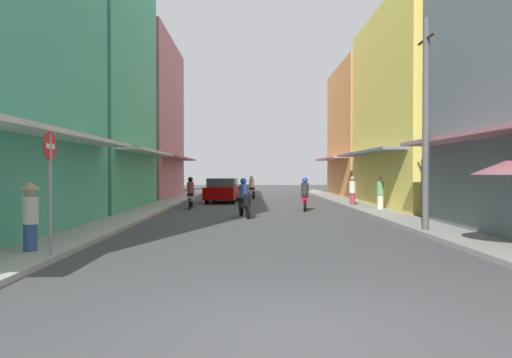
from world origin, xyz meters
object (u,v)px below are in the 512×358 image
(motorbike_white, at_px, (251,188))
(motorbike_silver, at_px, (191,194))
(pedestrian_midway, at_px, (380,194))
(motorbike_black, at_px, (244,200))
(pedestrian_foreground, at_px, (352,192))
(pedestrian_crossing, at_px, (30,214))
(motorbike_red, at_px, (305,196))
(utility_pole, at_px, (426,124))
(street_sign_no_entry, at_px, (50,177))
(parked_car, at_px, (223,190))

(motorbike_white, xyz_separation_m, motorbike_silver, (-3.05, -8.30, 0.00))
(motorbike_silver, height_order, pedestrian_midway, pedestrian_midway)
(motorbike_black, relative_size, pedestrian_foreground, 1.11)
(motorbike_white, height_order, motorbike_black, same)
(pedestrian_crossing, bearing_deg, motorbike_red, 57.89)
(motorbike_silver, bearing_deg, utility_pole, -50.11)
(pedestrian_midway, relative_size, pedestrian_crossing, 1.02)
(motorbike_black, height_order, motorbike_silver, same)
(street_sign_no_entry, bearing_deg, motorbike_silver, 85.33)
(motorbike_white, distance_m, pedestrian_crossing, 22.03)
(motorbike_white, bearing_deg, utility_pole, -74.28)
(motorbike_black, xyz_separation_m, pedestrian_midway, (6.22, 2.52, 0.12))
(motorbike_red, bearing_deg, utility_pole, -72.85)
(pedestrian_crossing, distance_m, pedestrian_foreground, 17.09)
(motorbike_red, bearing_deg, motorbike_silver, 165.36)
(motorbike_silver, bearing_deg, street_sign_no_entry, -94.67)
(motorbike_red, bearing_deg, motorbike_white, 104.50)
(pedestrian_midway, relative_size, pedestrian_foreground, 1.03)
(pedestrian_crossing, relative_size, utility_pole, 0.26)
(motorbike_black, relative_size, pedestrian_midway, 1.08)
(utility_pole, bearing_deg, pedestrian_foreground, 89.12)
(street_sign_no_entry, bearing_deg, motorbike_black, 66.98)
(pedestrian_midway, bearing_deg, motorbike_white, 119.55)
(parked_car, xyz_separation_m, pedestrian_midway, (7.60, -6.55, 0.09))
(utility_pole, xyz_separation_m, street_sign_no_entry, (-9.25, -4.01, -1.52))
(pedestrian_crossing, height_order, utility_pole, utility_pole)
(pedestrian_midway, distance_m, street_sign_no_entry, 15.41)
(pedestrian_foreground, bearing_deg, pedestrian_midway, -76.15)
(street_sign_no_entry, bearing_deg, utility_pole, 23.45)
(parked_car, bearing_deg, motorbike_white, 66.34)
(motorbike_black, bearing_deg, pedestrian_crossing, -117.93)
(pedestrian_foreground, bearing_deg, pedestrian_crossing, -126.13)
(pedestrian_midway, relative_size, utility_pole, 0.26)
(motorbike_white, height_order, utility_pole, utility_pole)
(motorbike_black, distance_m, pedestrian_crossing, 9.68)
(motorbike_black, distance_m, pedestrian_foreground, 7.64)
(motorbike_white, relative_size, motorbike_silver, 0.97)
(motorbike_silver, bearing_deg, motorbike_red, -14.64)
(pedestrian_midway, xyz_separation_m, pedestrian_crossing, (-10.75, -11.07, 0.09))
(motorbike_red, relative_size, street_sign_no_entry, 0.68)
(parked_car, xyz_separation_m, pedestrian_foreground, (6.92, -3.82, 0.06))
(parked_car, xyz_separation_m, utility_pole, (6.77, -14.16, 2.50))
(pedestrian_midway, distance_m, utility_pole, 8.02)
(motorbike_silver, xyz_separation_m, pedestrian_foreground, (8.29, 0.61, 0.10))
(pedestrian_foreground, relative_size, street_sign_no_entry, 0.60)
(motorbike_silver, height_order, pedestrian_crossing, pedestrian_crossing)
(pedestrian_foreground, xyz_separation_m, street_sign_no_entry, (-9.41, -14.35, 0.92))
(motorbike_black, height_order, pedestrian_crossing, pedestrian_crossing)
(pedestrian_midway, relative_size, street_sign_no_entry, 0.62)
(motorbike_silver, xyz_separation_m, pedestrian_crossing, (-1.79, -13.19, 0.21))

